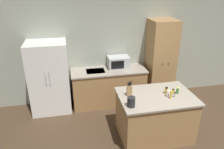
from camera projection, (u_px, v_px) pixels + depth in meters
name	position (u px, v px, depth m)	size (l,w,h in m)	color
wall_back	(135.00, 49.00, 5.64)	(7.20, 0.06, 2.60)	#9EA393
refrigerator	(49.00, 78.00, 5.09)	(0.90, 0.71, 1.70)	white
back_counter	(109.00, 87.00, 5.52)	(1.84, 0.69, 0.92)	#9E7547
pantry_cabinet	(160.00, 61.00, 5.55)	(0.64, 0.64, 2.09)	#9E7547
kitchen_island	(155.00, 116.00, 4.35)	(1.44, 1.01, 0.92)	#9E7547
microwave	(118.00, 62.00, 5.43)	(0.53, 0.38, 0.28)	#B2B5B7
knife_block	(129.00, 90.00, 4.12)	(0.10, 0.06, 0.31)	#9E7547
spice_bottle_tall_dark	(168.00, 94.00, 4.11)	(0.06, 0.06, 0.13)	beige
spice_bottle_short_red	(166.00, 91.00, 4.21)	(0.06, 0.06, 0.14)	gold
spice_bottle_amber_oil	(173.00, 91.00, 4.24)	(0.05, 0.05, 0.09)	gold
spice_bottle_green_herb	(171.00, 95.00, 4.03)	(0.04, 0.04, 0.17)	gold
spice_bottle_pale_salt	(175.00, 95.00, 4.09)	(0.05, 0.05, 0.10)	beige
spice_bottle_orange_cap	(178.00, 91.00, 4.21)	(0.05, 0.05, 0.13)	#337033
kettle	(131.00, 102.00, 3.78)	(0.14, 0.14, 0.21)	#232326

